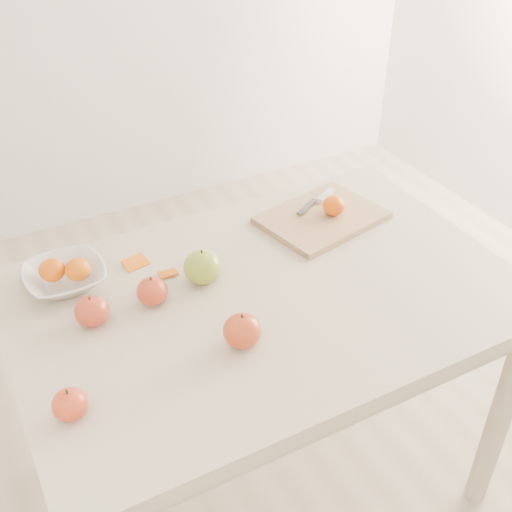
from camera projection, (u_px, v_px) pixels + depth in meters
name	position (u px, v px, depth m)	size (l,w,h in m)	color
ground	(264.00, 481.00, 1.97)	(3.50, 3.50, 0.00)	#C6B293
table	(265.00, 321.00, 1.59)	(1.20, 0.80, 0.75)	beige
cutting_board	(322.00, 218.00, 1.79)	(0.32, 0.24, 0.02)	tan
board_tangerine	(334.00, 205.00, 1.77)	(0.06, 0.06, 0.05)	#DF4B07
fruit_bowl	(65.00, 277.00, 1.54)	(0.19, 0.19, 0.05)	white
bowl_tangerine_near	(52.00, 270.00, 1.52)	(0.06, 0.06, 0.06)	#D65707
bowl_tangerine_far	(78.00, 269.00, 1.53)	(0.06, 0.06, 0.05)	#E65F08
orange_peel_a	(136.00, 264.00, 1.62)	(0.06, 0.04, 0.00)	orange
orange_peel_b	(168.00, 274.00, 1.59)	(0.04, 0.04, 0.00)	#DE600F
paring_knife	(322.00, 197.00, 1.85)	(0.16, 0.08, 0.01)	silver
apple_green	(203.00, 267.00, 1.54)	(0.09, 0.09, 0.08)	olive
apple_red_b	(152.00, 291.00, 1.48)	(0.07, 0.07, 0.07)	maroon
apple_red_a	(92.00, 311.00, 1.42)	(0.08, 0.08, 0.07)	maroon
apple_red_d	(70.00, 405.00, 1.21)	(0.07, 0.07, 0.06)	maroon
apple_red_c	(242.00, 331.00, 1.36)	(0.08, 0.08, 0.08)	maroon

